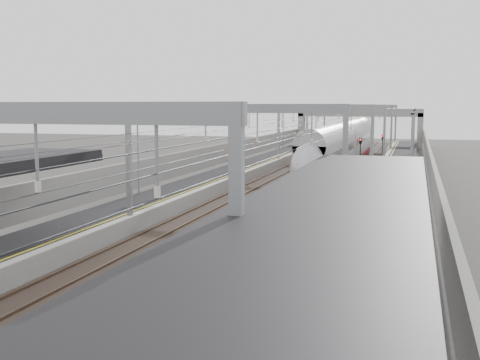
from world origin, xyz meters
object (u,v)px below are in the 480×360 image
Objects in this scene: train at (341,152)px; bench at (371,258)px; overbridge at (359,118)px; signal_green at (300,143)px.

train is 46.77m from bench.
signal_green is (-5.20, -29.64, -2.89)m from overbridge.
signal_green is at bearing 123.35° from train.
train is (1.50, -39.82, -3.12)m from overbridge.
signal_green is (-6.70, 10.18, 0.23)m from train.
train is 29.90× the size of bench.
overbridge is at bearing 95.52° from bench.
overbridge is 86.58m from bench.
overbridge reaches higher than bench.
overbridge is 39.97m from train.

